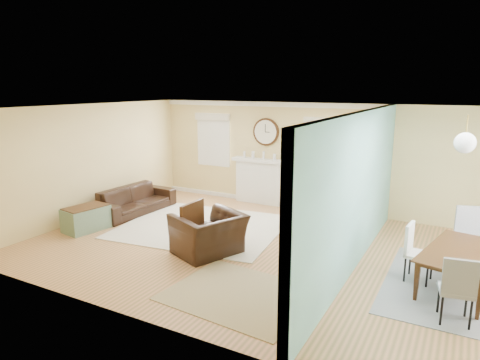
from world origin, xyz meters
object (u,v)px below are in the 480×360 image
at_px(sofa, 134,200).
at_px(credenza, 348,224).
at_px(green_chair, 315,209).
at_px(eames_chair, 209,234).
at_px(dining_table, 464,271).

distance_m(sofa, credenza, 5.05).
xyz_separation_m(sofa, green_chair, (4.06, 1.31, 0.00)).
relative_size(sofa, eames_chair, 1.85).
distance_m(sofa, eames_chair, 3.25).
bearing_deg(credenza, eames_chair, -140.53).
bearing_deg(dining_table, credenza, 73.54).
distance_m(sofa, green_chair, 4.27).
distance_m(sofa, dining_table, 7.10).
bearing_deg(eames_chair, sofa, -91.40).
relative_size(sofa, credenza, 1.31).
bearing_deg(dining_table, eames_chair, 110.36).
height_order(eames_chair, dining_table, eames_chair).
bearing_deg(credenza, sofa, -175.77).
bearing_deg(dining_table, sofa, 96.06).
height_order(sofa, green_chair, green_chair).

